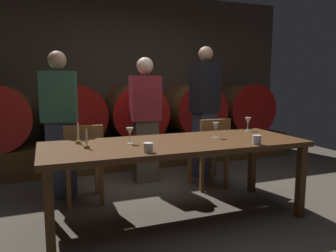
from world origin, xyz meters
TOP-DOWN VIEW (x-y plane):
  - ground_plane at (0.00, 0.00)m, footprint 7.58×7.58m
  - back_wall at (0.00, 2.70)m, footprint 5.83×0.24m
  - barrel_shelf at (0.00, 2.15)m, footprint 5.25×0.90m
  - wine_barrel_far_left at (-1.96, 2.15)m, footprint 0.88×0.87m
  - wine_barrel_left at (-0.96, 2.15)m, footprint 0.88×0.87m
  - wine_barrel_center at (-0.03, 2.15)m, footprint 0.88×0.87m
  - wine_barrel_right at (0.99, 2.15)m, footprint 0.88×0.87m
  - wine_barrel_far_right at (1.95, 2.15)m, footprint 0.88×0.87m
  - dining_table at (-0.22, -0.07)m, footprint 2.47×0.92m
  - chair_left at (-1.01, 0.64)m, footprint 0.40×0.40m
  - chair_right at (0.53, 0.64)m, footprint 0.41×0.41m
  - guest_left at (-1.22, 0.97)m, footprint 0.42×0.32m
  - guest_center at (-0.15, 1.17)m, footprint 0.39×0.25m
  - guest_right at (0.69, 1.11)m, footprint 0.44×0.36m
  - candle_left at (-1.10, 0.17)m, footprint 0.05×0.05m
  - candle_right at (-1.05, -0.06)m, footprint 0.05×0.05m
  - wine_glass_left at (-0.65, 0.00)m, footprint 0.07×0.07m
  - wine_glass_center at (0.23, -0.01)m, footprint 0.06×0.06m
  - wine_glass_right at (0.80, 0.25)m, footprint 0.07×0.07m
  - cup_left at (-0.61, -0.41)m, footprint 0.08×0.08m
  - cup_right at (0.42, -0.44)m, footprint 0.08×0.08m

SIDE VIEW (x-z plane):
  - ground_plane at x=0.00m, z-range 0.00..0.00m
  - barrel_shelf at x=0.00m, z-range 0.00..0.41m
  - chair_left at x=-1.01m, z-range 0.05..0.93m
  - chair_right at x=0.53m, z-range 0.05..0.93m
  - dining_table at x=-0.22m, z-range 0.32..1.08m
  - cup_left at x=-0.61m, z-range 0.77..0.85m
  - cup_right at x=0.42m, z-range 0.77..0.85m
  - candle_right at x=-1.05m, z-range 0.72..0.91m
  - candle_left at x=-1.10m, z-range 0.72..0.93m
  - guest_center at x=-0.15m, z-range 0.02..1.65m
  - wine_barrel_far_left at x=-1.96m, z-range 0.40..1.28m
  - wine_barrel_left at x=-0.96m, z-range 0.40..1.28m
  - wine_barrel_center at x=-0.03m, z-range 0.40..1.28m
  - wine_barrel_right at x=0.99m, z-range 0.40..1.28m
  - wine_barrel_far_right at x=1.95m, z-range 0.40..1.28m
  - guest_left at x=-1.22m, z-range 0.02..1.68m
  - wine_glass_center at x=0.23m, z-range 0.80..0.95m
  - wine_glass_left at x=-0.65m, z-range 0.80..0.95m
  - wine_glass_right at x=0.80m, z-range 0.80..0.96m
  - guest_right at x=0.69m, z-range 0.02..1.81m
  - back_wall at x=0.00m, z-range 0.00..2.77m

